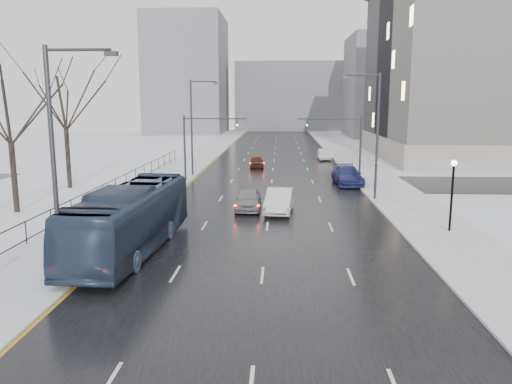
# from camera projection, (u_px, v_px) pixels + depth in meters

# --- Properties ---
(road) EXTENTS (16.00, 150.00, 0.04)m
(road) POSITION_uv_depth(u_px,v_px,m) (273.00, 167.00, 60.02)
(road) COLOR black
(road) RESTS_ON ground
(cross_road) EXTENTS (130.00, 10.00, 0.04)m
(cross_road) POSITION_uv_depth(u_px,v_px,m) (272.00, 183.00, 48.23)
(cross_road) COLOR black
(cross_road) RESTS_ON ground
(sidewalk_left) EXTENTS (5.00, 150.00, 0.16)m
(sidewalk_left) POSITION_uv_depth(u_px,v_px,m) (187.00, 166.00, 60.50)
(sidewalk_left) COLOR silver
(sidewalk_left) RESTS_ON ground
(sidewalk_right) EXTENTS (5.00, 150.00, 0.16)m
(sidewalk_right) POSITION_uv_depth(u_px,v_px,m) (361.00, 167.00, 59.52)
(sidewalk_right) COLOR silver
(sidewalk_right) RESTS_ON ground
(park_strip) EXTENTS (14.00, 150.00, 0.12)m
(park_strip) POSITION_uv_depth(u_px,v_px,m) (110.00, 166.00, 60.94)
(park_strip) COLOR white
(park_strip) RESTS_ON ground
(tree_park_d) EXTENTS (8.75, 8.75, 12.50)m
(tree_park_d) POSITION_uv_depth(u_px,v_px,m) (17.00, 213.00, 35.30)
(tree_park_d) COLOR black
(tree_park_d) RESTS_ON ground
(tree_park_e) EXTENTS (9.45, 9.45, 13.50)m
(tree_park_e) POSITION_uv_depth(u_px,v_px,m) (70.00, 189.00, 45.15)
(tree_park_e) COLOR black
(tree_park_e) RESTS_ON ground
(iron_fence) EXTENTS (0.06, 70.00, 1.30)m
(iron_fence) POSITION_uv_depth(u_px,v_px,m) (58.00, 214.00, 30.99)
(iron_fence) COLOR black
(iron_fence) RESTS_ON sidewalk_left
(streetlight_r_mid) EXTENTS (2.95, 0.25, 10.00)m
(streetlight_r_mid) POSITION_uv_depth(u_px,v_px,m) (375.00, 130.00, 38.98)
(streetlight_r_mid) COLOR #2D2D33
(streetlight_r_mid) RESTS_ON ground
(streetlight_l_near) EXTENTS (2.95, 0.25, 10.00)m
(streetlight_l_near) POSITION_uv_depth(u_px,v_px,m) (59.00, 157.00, 20.09)
(streetlight_l_near) COLOR #2D2D33
(streetlight_l_near) RESTS_ON ground
(streetlight_l_far) EXTENTS (2.95, 0.25, 10.00)m
(streetlight_l_far) POSITION_uv_depth(u_px,v_px,m) (194.00, 123.00, 51.53)
(streetlight_l_far) COLOR #2D2D33
(streetlight_l_far) RESTS_ON ground
(lamppost_r_mid) EXTENTS (0.36, 0.36, 4.28)m
(lamppost_r_mid) POSITION_uv_depth(u_px,v_px,m) (453.00, 185.00, 29.51)
(lamppost_r_mid) COLOR black
(lamppost_r_mid) RESTS_ON sidewalk_right
(mast_signal_right) EXTENTS (6.10, 0.33, 6.50)m
(mast_signal_right) POSITION_uv_depth(u_px,v_px,m) (349.00, 141.00, 47.15)
(mast_signal_right) COLOR #2D2D33
(mast_signal_right) RESTS_ON ground
(mast_signal_left) EXTENTS (6.10, 0.33, 6.50)m
(mast_signal_left) POSITION_uv_depth(u_px,v_px,m) (196.00, 141.00, 47.83)
(mast_signal_left) COLOR #2D2D33
(mast_signal_left) RESTS_ON ground
(no_uturn_sign) EXTENTS (0.60, 0.06, 2.70)m
(no_uturn_sign) POSITION_uv_depth(u_px,v_px,m) (376.00, 166.00, 43.46)
(no_uturn_sign) COLOR #2D2D33
(no_uturn_sign) RESTS_ON sidewalk_right
(bldg_far_right) EXTENTS (24.00, 20.00, 22.00)m
(bldg_far_right) POSITION_uv_depth(u_px,v_px,m) (403.00, 87.00, 110.79)
(bldg_far_right) COLOR slate
(bldg_far_right) RESTS_ON ground
(bldg_far_left) EXTENTS (18.00, 22.00, 28.00)m
(bldg_far_left) POSITION_uv_depth(u_px,v_px,m) (188.00, 76.00, 122.40)
(bldg_far_left) COLOR slate
(bldg_far_left) RESTS_ON ground
(bldg_far_center) EXTENTS (30.00, 18.00, 18.00)m
(bldg_far_center) POSITION_uv_depth(u_px,v_px,m) (292.00, 97.00, 136.83)
(bldg_far_center) COLOR slate
(bldg_far_center) RESTS_ON ground
(bus) EXTENTS (3.61, 12.69, 3.50)m
(bus) POSITION_uv_depth(u_px,v_px,m) (131.00, 219.00, 26.07)
(bus) COLOR #2B3A53
(bus) RESTS_ON road
(sedan_center_near) EXTENTS (1.92, 4.61, 1.56)m
(sedan_center_near) POSITION_uv_depth(u_px,v_px,m) (248.00, 199.00, 36.30)
(sedan_center_near) COLOR gray
(sedan_center_near) RESTS_ON road
(sedan_right_near) EXTENTS (2.24, 5.27, 1.69)m
(sedan_right_near) POSITION_uv_depth(u_px,v_px,m) (279.00, 200.00, 35.44)
(sedan_right_near) COLOR silver
(sedan_right_near) RESTS_ON road
(sedan_right_far) EXTENTS (2.70, 6.01, 1.71)m
(sedan_right_far) POSITION_uv_depth(u_px,v_px,m) (348.00, 176.00, 47.17)
(sedan_right_far) COLOR navy
(sedan_right_far) RESTS_ON road
(sedan_center_far) EXTENTS (1.83, 4.04, 1.35)m
(sedan_center_far) POSITION_uv_depth(u_px,v_px,m) (257.00, 162.00, 59.38)
(sedan_center_far) COLOR #461C0C
(sedan_center_far) RESTS_ON road
(sedan_right_distant) EXTENTS (1.61, 4.47, 1.47)m
(sedan_right_distant) POSITION_uv_depth(u_px,v_px,m) (324.00, 154.00, 67.07)
(sedan_right_distant) COLOR silver
(sedan_right_distant) RESTS_ON road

